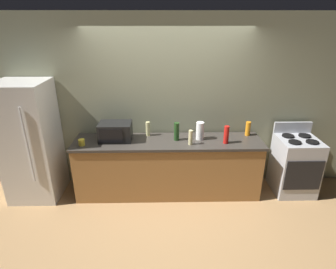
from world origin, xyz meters
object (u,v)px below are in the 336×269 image
(microwave, at_px, (115,132))
(bottle_hot_sauce, at_px, (226,135))
(refrigerator, at_px, (30,142))
(bottle_vinegar, at_px, (148,129))
(stove_range, at_px, (295,165))
(bottle_wine, at_px, (177,131))
(mug_yellow, at_px, (82,142))
(bottle_dish_soap, at_px, (248,129))
(bottle_hand_soap, at_px, (191,137))
(paper_towel_roll, at_px, (200,131))

(microwave, bearing_deg, bottle_hot_sauce, -5.26)
(refrigerator, xyz_separation_m, bottle_vinegar, (1.74, 0.21, 0.11))
(stove_range, bearing_deg, microwave, 179.01)
(bottle_vinegar, bearing_deg, refrigerator, -173.18)
(bottle_hot_sauce, height_order, bottle_wine, bottle_wine)
(bottle_hot_sauce, bearing_deg, mug_yellow, -179.00)
(stove_range, height_order, bottle_vinegar, bottle_vinegar)
(refrigerator, height_order, bottle_vinegar, refrigerator)
(bottle_hot_sauce, relative_size, mug_yellow, 2.91)
(mug_yellow, bearing_deg, bottle_dish_soap, 7.44)
(bottle_hand_soap, bearing_deg, bottle_wine, 139.27)
(bottle_hot_sauce, bearing_deg, bottle_vinegar, 164.98)
(bottle_vinegar, bearing_deg, bottle_dish_soap, -0.76)
(stove_range, bearing_deg, paper_towel_roll, 178.10)
(stove_range, bearing_deg, refrigerator, -180.00)
(bottle_dish_soap, xyz_separation_m, bottle_hand_soap, (-0.93, -0.33, -0.00))
(stove_range, distance_m, bottle_hand_soap, 1.77)
(paper_towel_roll, bearing_deg, bottle_hot_sauce, -22.62)
(bottle_vinegar, distance_m, bottle_hand_soap, 0.72)
(bottle_dish_soap, relative_size, bottle_vinegar, 0.99)
(bottle_hot_sauce, height_order, bottle_vinegar, bottle_hot_sauce)
(refrigerator, bearing_deg, bottle_dish_soap, 3.25)
(bottle_vinegar, distance_m, mug_yellow, 1.01)
(bottle_hot_sauce, height_order, bottle_hand_soap, bottle_hot_sauce)
(paper_towel_roll, distance_m, bottle_hot_sauce, 0.40)
(refrigerator, bearing_deg, mug_yellow, -9.86)
(stove_range, relative_size, bottle_hand_soap, 4.90)
(bottle_hot_sauce, bearing_deg, paper_towel_roll, 157.38)
(bottle_wine, bearing_deg, paper_towel_roll, 4.03)
(bottle_hand_soap, bearing_deg, stove_range, 4.82)
(paper_towel_roll, relative_size, bottle_vinegar, 1.21)
(bottle_hot_sauce, relative_size, bottle_vinegar, 1.18)
(microwave, height_order, bottle_dish_soap, microwave)
(refrigerator, distance_m, bottle_hot_sauce, 2.90)
(paper_towel_roll, bearing_deg, microwave, -179.90)
(stove_range, bearing_deg, bottle_wine, 179.22)
(paper_towel_roll, distance_m, bottle_dish_soap, 0.78)
(bottle_hot_sauce, relative_size, bottle_hand_soap, 1.20)
(paper_towel_roll, relative_size, bottle_dish_soap, 1.22)
(paper_towel_roll, relative_size, mug_yellow, 2.96)
(paper_towel_roll, height_order, bottle_dish_soap, paper_towel_roll)
(stove_range, relative_size, bottle_hot_sauce, 4.07)
(stove_range, height_order, bottle_wine, bottle_wine)
(bottle_dish_soap, bearing_deg, bottle_wine, -171.77)
(bottle_wine, distance_m, bottle_dish_soap, 1.13)
(bottle_wine, bearing_deg, bottle_vinegar, 157.32)
(bottle_hot_sauce, distance_m, bottle_wine, 0.73)
(microwave, bearing_deg, bottle_vinegar, 18.58)
(microwave, xyz_separation_m, bottle_hand_soap, (1.11, -0.19, -0.02))
(paper_towel_roll, bearing_deg, bottle_vinegar, 168.71)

